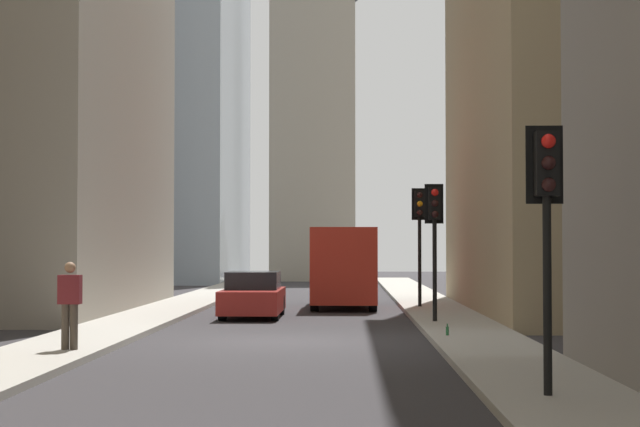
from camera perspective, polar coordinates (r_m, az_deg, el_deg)
The scene contains 11 objects.
ground_plane at distance 24.21m, azimuth -2.09°, elevation -7.02°, with size 135.00×135.00×0.00m, color #302D30.
sidewalk_right at distance 24.89m, azimuth -12.56°, elevation -6.67°, with size 90.00×2.20×0.14m, color #A8A399.
sidewalk_left at distance 24.35m, azimuth 8.61°, elevation -6.80°, with size 90.00×2.20×0.14m, color #A8A399.
church_spire at distance 69.79m, azimuth -0.36°, elevation 10.99°, with size 5.99×5.99×33.75m.
delivery_truck at distance 37.58m, azimuth 1.32°, elevation -2.94°, with size 6.46×2.25×2.84m.
sedan_red at distance 32.33m, azimuth -3.69°, elevation -4.53°, with size 4.30×1.78×1.42m.
traffic_light_foreground at distance 14.77m, azimuth 12.31°, elevation 0.94°, with size 0.43×0.52×3.75m.
traffic_light_midblock at distance 28.88m, azimuth 6.29°, elevation -0.36°, with size 0.43×0.52×3.79m.
traffic_light_far_junction at distance 35.94m, azimuth 5.47°, elevation -0.32°, with size 0.43×0.52×4.07m.
pedestrian at distance 21.39m, azimuth -13.54°, elevation -4.71°, with size 0.26×0.44×1.75m.
discarded_bottle at distance 24.38m, azimuth 6.99°, elevation -6.38°, with size 0.07×0.07×0.27m.
Camera 1 is at (-24.07, -1.48, 2.19)m, focal length 58.45 mm.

